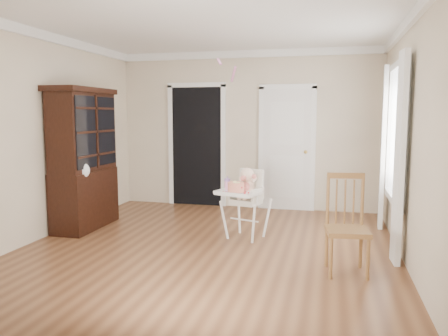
% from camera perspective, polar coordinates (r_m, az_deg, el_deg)
% --- Properties ---
extents(floor, '(5.00, 5.00, 0.00)m').
position_cam_1_polar(floor, '(5.41, -2.20, -10.50)').
color(floor, brown).
rests_on(floor, ground).
extents(ceiling, '(5.00, 5.00, 0.00)m').
position_cam_1_polar(ceiling, '(5.27, -2.35, 18.76)').
color(ceiling, white).
rests_on(ceiling, wall_back).
extents(wall_back, '(4.50, 0.00, 4.50)m').
position_cam_1_polar(wall_back, '(7.60, 2.97, 4.93)').
color(wall_back, beige).
rests_on(wall_back, floor).
extents(wall_left, '(0.00, 5.00, 5.00)m').
position_cam_1_polar(wall_left, '(6.18, -22.81, 3.90)').
color(wall_left, beige).
rests_on(wall_left, floor).
extents(wall_right, '(0.00, 5.00, 5.00)m').
position_cam_1_polar(wall_right, '(5.03, 23.22, 3.28)').
color(wall_right, beige).
rests_on(wall_right, floor).
extents(crown_molding, '(4.50, 5.00, 0.12)m').
position_cam_1_polar(crown_molding, '(5.25, -2.35, 18.12)').
color(crown_molding, white).
rests_on(crown_molding, ceiling).
extents(doorway, '(1.06, 0.05, 2.22)m').
position_cam_1_polar(doorway, '(7.81, -3.57, 3.21)').
color(doorway, black).
rests_on(doorway, wall_back).
extents(closet_door, '(0.96, 0.09, 2.13)m').
position_cam_1_polar(closet_door, '(7.49, 8.20, 2.35)').
color(closet_door, white).
rests_on(closet_door, wall_back).
extents(window_right, '(0.13, 1.84, 2.30)m').
position_cam_1_polar(window_right, '(5.81, 21.23, 3.18)').
color(window_right, white).
rests_on(window_right, wall_right).
extents(high_chair, '(0.69, 0.78, 0.93)m').
position_cam_1_polar(high_chair, '(5.74, 2.87, -3.60)').
color(high_chair, white).
rests_on(high_chair, floor).
extents(baby, '(0.27, 0.25, 0.43)m').
position_cam_1_polar(baby, '(5.73, 3.00, -2.16)').
color(baby, beige).
rests_on(baby, high_chair).
extents(cake, '(0.28, 0.28, 0.13)m').
position_cam_1_polar(cake, '(5.55, 1.58, -2.53)').
color(cake, silver).
rests_on(cake, high_chair).
extents(sippy_cup, '(0.08, 0.08, 0.19)m').
position_cam_1_polar(sippy_cup, '(5.73, 0.44, -2.07)').
color(sippy_cup, '#EE91C5').
rests_on(sippy_cup, high_chair).
extents(china_cabinet, '(0.53, 1.18, 2.00)m').
position_cam_1_polar(china_cabinet, '(6.52, -17.83, 1.17)').
color(china_cabinet, black).
rests_on(china_cabinet, floor).
extents(dining_chair, '(0.47, 0.47, 1.02)m').
position_cam_1_polar(dining_chair, '(4.69, 15.73, -7.46)').
color(dining_chair, brown).
rests_on(dining_chair, floor).
extents(streamer, '(0.19, 0.47, 0.15)m').
position_cam_1_polar(streamer, '(6.28, -0.63, 13.75)').
color(streamer, pink).
rests_on(streamer, ceiling).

